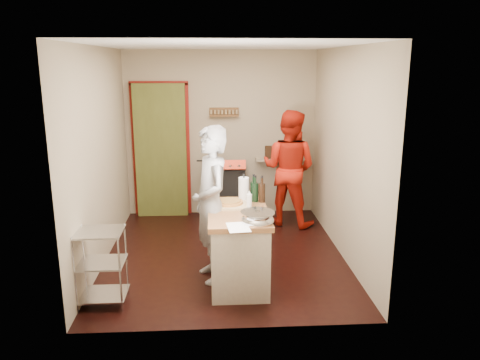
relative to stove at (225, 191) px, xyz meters
name	(u,v)px	position (x,y,z in m)	size (l,w,h in m)	color
floor	(225,254)	(-0.05, -1.42, -0.45)	(3.50, 3.50, 0.00)	black
back_wall	(181,145)	(-0.69, 0.36, 0.68)	(3.00, 0.44, 2.60)	gray
left_wall	(100,157)	(-1.55, -1.42, 0.85)	(0.04, 3.50, 2.60)	gray
right_wall	(344,154)	(1.45, -1.42, 0.85)	(0.04, 3.50, 2.60)	gray
ceiling	(223,45)	(-0.05, -1.42, 2.16)	(3.00, 3.50, 0.02)	white
stove	(225,191)	(0.00, 0.00, 0.00)	(0.60, 0.63, 1.00)	black
wire_shelving	(101,264)	(-1.33, -2.62, -0.01)	(0.48, 0.40, 0.80)	silver
island	(239,244)	(0.09, -2.21, 0.00)	(0.68, 1.24, 1.15)	beige
person_stripe	(211,205)	(-0.21, -2.10, 0.43)	(0.64, 0.42, 1.76)	#A3A4A8
person_red	(289,168)	(0.95, -0.29, 0.42)	(0.84, 0.66, 1.74)	red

